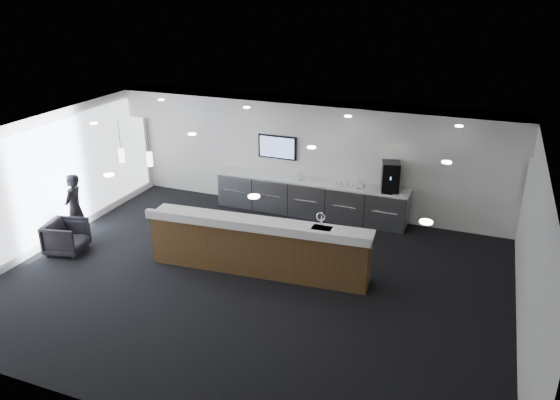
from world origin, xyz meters
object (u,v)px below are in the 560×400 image
at_px(service_counter, 258,246).
at_px(armchair, 66,237).
at_px(lounge_guest, 75,208).
at_px(coffee_machine, 390,177).

bearing_deg(service_counter, armchair, -174.14).
xyz_separation_m(service_counter, armchair, (-4.35, -0.78, -0.21)).
bearing_deg(service_counter, lounge_guest, 178.00).
height_order(service_counter, armchair, service_counter).
bearing_deg(lounge_guest, service_counter, 80.82).
bearing_deg(coffee_machine, armchair, -162.73).
xyz_separation_m(service_counter, lounge_guest, (-4.55, -0.18, 0.23)).
bearing_deg(lounge_guest, armchair, 7.05).
bearing_deg(armchair, lounge_guest, 6.04).
xyz_separation_m(coffee_machine, armchair, (-6.42, -3.98, -0.94)).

